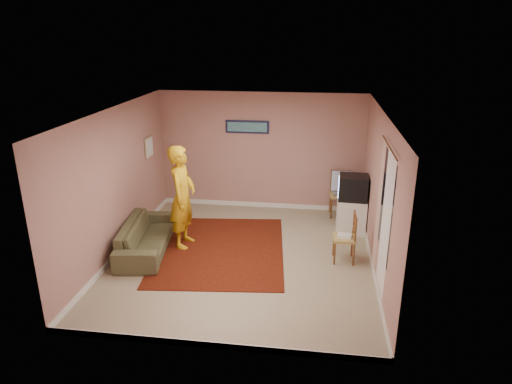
# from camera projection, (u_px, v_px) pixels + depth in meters

# --- Properties ---
(ground) EXTENTS (5.00, 5.00, 0.00)m
(ground) POSITION_uv_depth(u_px,v_px,m) (243.00, 257.00, 8.14)
(ground) COLOR tan
(ground) RESTS_ON ground
(wall_back) EXTENTS (4.50, 0.02, 2.60)m
(wall_back) POSITION_uv_depth(u_px,v_px,m) (261.00, 152.00, 10.04)
(wall_back) COLOR #A8786E
(wall_back) RESTS_ON ground
(wall_front) EXTENTS (4.50, 0.02, 2.60)m
(wall_front) POSITION_uv_depth(u_px,v_px,m) (208.00, 258.00, 5.37)
(wall_front) COLOR #A8786E
(wall_front) RESTS_ON ground
(wall_left) EXTENTS (0.02, 5.00, 2.60)m
(wall_left) POSITION_uv_depth(u_px,v_px,m) (116.00, 183.00, 7.99)
(wall_left) COLOR #A8786E
(wall_left) RESTS_ON ground
(wall_right) EXTENTS (0.02, 5.00, 2.60)m
(wall_right) POSITION_uv_depth(u_px,v_px,m) (379.00, 195.00, 7.41)
(wall_right) COLOR #A8786E
(wall_right) RESTS_ON ground
(ceiling) EXTENTS (4.50, 5.00, 0.02)m
(ceiling) POSITION_uv_depth(u_px,v_px,m) (242.00, 112.00, 7.27)
(ceiling) COLOR white
(ceiling) RESTS_ON wall_back
(baseboard_back) EXTENTS (4.50, 0.02, 0.10)m
(baseboard_back) POSITION_uv_depth(u_px,v_px,m) (261.00, 205.00, 10.45)
(baseboard_back) COLOR silver
(baseboard_back) RESTS_ON ground
(baseboard_front) EXTENTS (4.50, 0.02, 0.10)m
(baseboard_front) POSITION_uv_depth(u_px,v_px,m) (212.00, 345.00, 5.80)
(baseboard_front) COLOR silver
(baseboard_front) RESTS_ON ground
(baseboard_left) EXTENTS (0.02, 5.00, 0.10)m
(baseboard_left) POSITION_uv_depth(u_px,v_px,m) (124.00, 247.00, 8.41)
(baseboard_left) COLOR silver
(baseboard_left) RESTS_ON ground
(baseboard_right) EXTENTS (0.02, 5.00, 0.10)m
(baseboard_right) POSITION_uv_depth(u_px,v_px,m) (372.00, 263.00, 7.84)
(baseboard_right) COLOR silver
(baseboard_right) RESTS_ON ground
(window) EXTENTS (0.01, 1.10, 1.50)m
(window) POSITION_uv_depth(u_px,v_px,m) (387.00, 206.00, 6.52)
(window) COLOR black
(window) RESTS_ON wall_right
(curtain_sheer) EXTENTS (0.01, 0.75, 2.10)m
(curtain_sheer) POSITION_uv_depth(u_px,v_px,m) (386.00, 223.00, 6.45)
(curtain_sheer) COLOR white
(curtain_sheer) RESTS_ON wall_right
(curtain_floral) EXTENTS (0.01, 0.35, 2.10)m
(curtain_floral) POSITION_uv_depth(u_px,v_px,m) (379.00, 205.00, 7.11)
(curtain_floral) COLOR beige
(curtain_floral) RESTS_ON wall_right
(curtain_rod) EXTENTS (0.02, 1.40, 0.02)m
(curtain_rod) POSITION_uv_depth(u_px,v_px,m) (389.00, 147.00, 6.24)
(curtain_rod) COLOR brown
(curtain_rod) RESTS_ON wall_right
(picture_back) EXTENTS (0.95, 0.04, 0.28)m
(picture_back) POSITION_uv_depth(u_px,v_px,m) (247.00, 127.00, 9.86)
(picture_back) COLOR #131436
(picture_back) RESTS_ON wall_back
(picture_left) EXTENTS (0.04, 0.38, 0.42)m
(picture_left) POSITION_uv_depth(u_px,v_px,m) (149.00, 147.00, 9.40)
(picture_left) COLOR tan
(picture_left) RESTS_ON wall_left
(area_rug) EXTENTS (2.58, 3.10, 0.02)m
(area_rug) POSITION_uv_depth(u_px,v_px,m) (220.00, 249.00, 8.41)
(area_rug) COLOR black
(area_rug) RESTS_ON ground
(tv_cabinet) EXTENTS (0.55, 0.50, 0.71)m
(tv_cabinet) POSITION_uv_depth(u_px,v_px,m) (351.00, 216.00, 9.05)
(tv_cabinet) COLOR silver
(tv_cabinet) RESTS_ON ground
(crt_tv) EXTENTS (0.58, 0.52, 0.48)m
(crt_tv) POSITION_uv_depth(u_px,v_px,m) (353.00, 187.00, 8.85)
(crt_tv) COLOR black
(crt_tv) RESTS_ON tv_cabinet
(chair_a) EXTENTS (0.46, 0.44, 0.54)m
(chair_a) POSITION_uv_depth(u_px,v_px,m) (341.00, 190.00, 9.76)
(chair_a) COLOR #A38F4F
(chair_a) RESTS_ON ground
(dvd_player) EXTENTS (0.39, 0.31, 0.06)m
(dvd_player) POSITION_uv_depth(u_px,v_px,m) (340.00, 193.00, 9.79)
(dvd_player) COLOR #B5B5BA
(dvd_player) RESTS_ON chair_a
(blue_throw) EXTENTS (0.41, 0.05, 0.43)m
(blue_throw) POSITION_uv_depth(u_px,v_px,m) (341.00, 181.00, 9.70)
(blue_throw) COLOR #8AA7E3
(blue_throw) RESTS_ON chair_a
(chair_b) EXTENTS (0.39, 0.41, 0.48)m
(chair_b) POSITION_uv_depth(u_px,v_px,m) (345.00, 232.00, 7.85)
(chair_b) COLOR #A38F4F
(chair_b) RESTS_ON ground
(game_console) EXTENTS (0.26, 0.20, 0.05)m
(game_console) POSITION_uv_depth(u_px,v_px,m) (344.00, 236.00, 7.88)
(game_console) COLOR white
(game_console) RESTS_ON chair_b
(sofa) EXTENTS (1.01, 2.01, 0.56)m
(sofa) POSITION_uv_depth(u_px,v_px,m) (146.00, 236.00, 8.31)
(sofa) COLOR #4A472C
(sofa) RESTS_ON ground
(person) EXTENTS (0.48, 0.71, 1.92)m
(person) POSITION_uv_depth(u_px,v_px,m) (182.00, 197.00, 8.30)
(person) COLOR #C79312
(person) RESTS_ON ground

